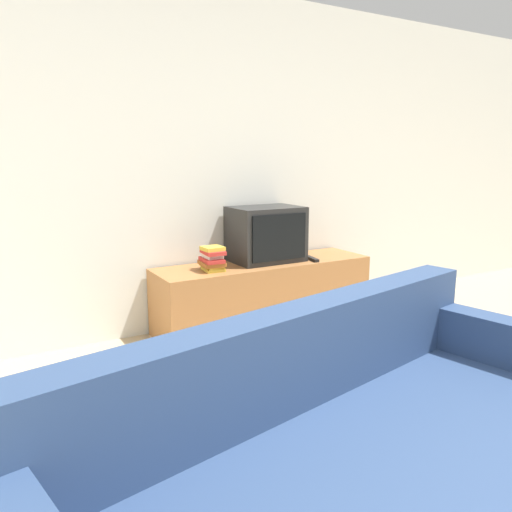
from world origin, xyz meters
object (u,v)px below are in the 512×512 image
(couch, at_px, (362,490))
(remote_on_stand, at_px, (312,259))
(tv_stand, at_px, (264,294))
(book_stack, at_px, (212,259))
(television, at_px, (266,234))

(couch, height_order, remote_on_stand, couch)
(tv_stand, xyz_separation_m, remote_on_stand, (0.38, -0.12, 0.27))
(book_stack, xyz_separation_m, remote_on_stand, (0.86, -0.07, -0.07))
(television, distance_m, remote_on_stand, 0.43)
(couch, xyz_separation_m, remote_on_stand, (1.36, 2.12, 0.26))
(remote_on_stand, bearing_deg, television, 153.00)
(couch, relative_size, remote_on_stand, 11.66)
(tv_stand, bearing_deg, couch, -113.55)
(television, height_order, book_stack, television)
(couch, bearing_deg, television, 55.02)
(television, bearing_deg, couch, -114.01)
(tv_stand, bearing_deg, television, 48.08)
(tv_stand, xyz_separation_m, couch, (-0.98, -2.25, 0.02))
(television, height_order, couch, television)
(tv_stand, relative_size, book_stack, 7.65)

